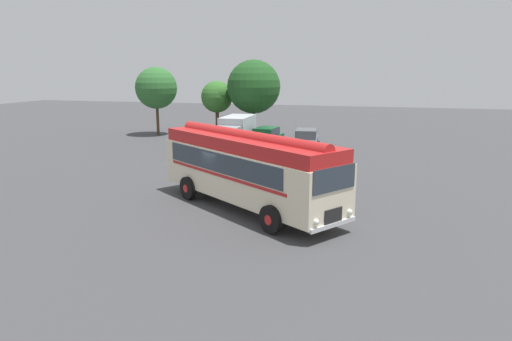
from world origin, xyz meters
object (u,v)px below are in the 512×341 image
(car_near_left, at_px, (266,138))
(car_mid_left, at_px, (306,140))
(box_van, at_px, (235,132))
(vintage_bus, at_px, (247,167))

(car_near_left, relative_size, car_mid_left, 1.01)
(car_near_left, distance_m, car_mid_left, 3.23)
(car_near_left, bearing_deg, box_van, -159.93)
(car_near_left, relative_size, box_van, 0.75)
(car_near_left, xyz_separation_m, car_mid_left, (3.21, -0.34, 0.00))
(car_mid_left, bearing_deg, box_van, -174.97)
(car_near_left, height_order, box_van, box_van)
(vintage_bus, height_order, car_mid_left, vintage_bus)
(car_near_left, distance_m, box_van, 2.44)
(car_mid_left, xyz_separation_m, box_van, (-5.46, -0.48, 0.52))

